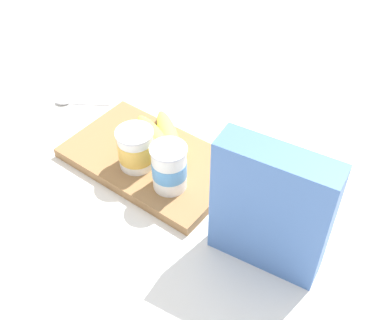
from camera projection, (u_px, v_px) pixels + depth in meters
name	position (u px, v px, depth m)	size (l,w,h in m)	color
ground_plane	(151.00, 164.00, 1.01)	(2.40, 2.40, 0.00)	silver
cutting_board	(151.00, 160.00, 1.01)	(0.35, 0.21, 0.02)	olive
cereal_box	(271.00, 210.00, 0.76)	(0.19, 0.06, 0.24)	#4770B7
yogurt_cup_front	(169.00, 168.00, 0.90)	(0.07, 0.07, 0.10)	white
yogurt_cup_back	(136.00, 149.00, 0.95)	(0.08, 0.08, 0.09)	white
banana_bunch	(158.00, 141.00, 1.01)	(0.19, 0.15, 0.04)	#E7D850
spoon	(74.00, 102.00, 1.16)	(0.12, 0.09, 0.01)	silver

